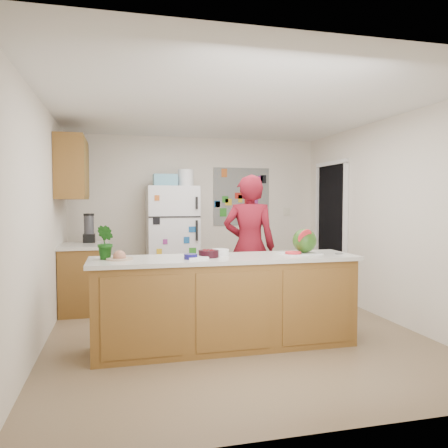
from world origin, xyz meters
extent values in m
cube|color=brown|center=(0.00, 0.00, -0.01)|extent=(4.00, 4.50, 0.02)
cube|color=beige|center=(0.00, 2.26, 1.25)|extent=(4.00, 0.02, 2.50)
cube|color=beige|center=(-2.01, 0.00, 1.25)|extent=(0.02, 4.50, 2.50)
cube|color=beige|center=(2.01, 0.00, 1.25)|extent=(0.02, 4.50, 2.50)
cube|color=white|center=(0.00, 0.00, 2.51)|extent=(4.00, 4.50, 0.02)
cube|color=black|center=(1.99, 1.45, 1.02)|extent=(0.03, 0.85, 2.04)
cube|color=brown|center=(-0.20, -0.50, 0.44)|extent=(2.60, 0.62, 0.88)
cube|color=silver|center=(-0.20, -0.50, 0.90)|extent=(2.68, 0.70, 0.04)
cube|color=brown|center=(-1.69, 1.35, 0.43)|extent=(0.60, 0.80, 0.86)
cube|color=silver|center=(-1.69, 1.35, 0.88)|extent=(0.64, 0.84, 0.04)
cube|color=brown|center=(-1.82, 1.30, 1.90)|extent=(0.35, 1.00, 0.80)
cube|color=silver|center=(-0.45, 1.88, 0.85)|extent=(0.75, 0.70, 1.70)
cube|color=#5999B2|center=(-0.55, 1.88, 1.79)|extent=(0.35, 0.28, 0.18)
cube|color=slate|center=(0.75, 2.24, 1.55)|extent=(0.95, 0.01, 0.95)
imported|color=maroon|center=(0.36, 0.53, 0.90)|extent=(0.76, 0.62, 1.80)
cylinder|color=black|center=(-1.64, 1.60, 1.09)|extent=(0.14, 0.14, 0.38)
cube|color=silver|center=(0.61, -0.49, 0.93)|extent=(0.43, 0.34, 0.01)
sphere|color=#265718|center=(0.67, -0.47, 1.06)|extent=(0.25, 0.25, 0.25)
cylinder|color=red|center=(0.51, -0.54, 0.94)|extent=(0.17, 0.17, 0.02)
cylinder|color=black|center=(-0.38, -0.51, 0.96)|extent=(0.24, 0.24, 0.07)
cylinder|color=silver|center=(-0.23, -0.36, 0.95)|extent=(0.25, 0.25, 0.06)
cylinder|color=#130F5B|center=(-0.57, -0.61, 0.95)|extent=(0.14, 0.14, 0.05)
cylinder|color=tan|center=(-1.24, -0.49, 0.93)|extent=(0.26, 0.26, 0.02)
cube|color=white|center=(-0.51, -0.58, 0.93)|extent=(0.21, 0.19, 0.02)
cube|color=gray|center=(1.00, -0.60, 0.93)|extent=(0.09, 0.06, 0.01)
imported|color=#184611|center=(-1.36, -0.45, 1.09)|extent=(0.22, 0.23, 0.33)
camera|label=1|loc=(-1.25, -4.73, 1.48)|focal=35.00mm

